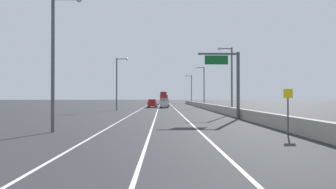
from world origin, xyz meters
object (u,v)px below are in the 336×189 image
Objects in this scene: speed_advisory_sign at (288,108)px; car_gray_2 at (165,102)px; lamp_post_right_second at (230,75)px; lamp_post_left_mid at (118,80)px; box_truck at (164,98)px; lamp_post_left_near at (57,53)px; overhead_sign_gantry at (232,77)px; lamp_post_right_fourth at (191,88)px; lamp_post_right_third at (203,84)px; car_silver_1 at (164,103)px; car_red_0 at (152,103)px.

car_gray_2 is at bearing 98.27° from speed_advisory_sign.
lamp_post_left_mid is at bearing 147.92° from lamp_post_right_second.
box_truck is at bearing 78.85° from lamp_post_left_mid.
car_gray_2 is (8.13, 49.94, -4.49)m from lamp_post_left_near.
lamp_post_right_second is at bearing 77.20° from overhead_sign_gantry.
lamp_post_right_second is 1.20× the size of box_truck.
lamp_post_right_fourth and lamp_post_left_near have the same top height.
box_truck is at bearing 90.65° from car_gray_2.
lamp_post_right_second is 25.40m from lamp_post_right_third.
car_gray_2 is 0.54× the size of box_truck.
lamp_post_right_third is at bearing -89.53° from lamp_post_right_fourth.
lamp_post_left_mid is (-17.40, -39.73, 0.00)m from lamp_post_right_fourth.
lamp_post_right_second is (1.44, 21.03, 3.77)m from speed_advisory_sign.
lamp_post_right_fourth is (-0.28, 50.81, 0.00)m from lamp_post_right_second.
overhead_sign_gantry is at bearing -79.70° from car_gray_2.
lamp_post_left_mid is 15.30m from car_silver_1.
speed_advisory_sign is 16.16m from lamp_post_left_near.
lamp_post_right_third and lamp_post_left_mid have the same top height.
lamp_post_right_third is 2.16× the size of car_silver_1.
car_gray_2 is at bearing 65.80° from lamp_post_left_mid.
lamp_post_left_mid is (-17.68, 11.08, 0.00)m from lamp_post_right_second.
lamp_post_right_third is 1.00× the size of lamp_post_right_fourth.
car_silver_1 is at bearing -107.79° from lamp_post_right_fourth.
lamp_post_right_fourth is 29.55m from car_silver_1.
overhead_sign_gantry is 39.63m from car_gray_2.
lamp_post_right_second is 54.96m from box_truck.
box_truck reaches higher than speed_advisory_sign.
overhead_sign_gantry is 25.01m from lamp_post_left_mid.
speed_advisory_sign is 0.67× the size of car_silver_1.
speed_advisory_sign is 21.41m from lamp_post_right_second.
lamp_post_right_third reaches higher than speed_advisory_sign.
lamp_post_right_fourth is (1.61, 59.10, 0.81)m from overhead_sign_gantry.
lamp_post_left_mid is at bearing -114.20° from car_gray_2.
lamp_post_right_third is 11.18m from car_gray_2.
lamp_post_left_near reaches higher than overhead_sign_gantry.
lamp_post_left_mid is 2.04× the size of car_red_0.
car_gray_2 is (8.74, 19.45, -4.49)m from lamp_post_left_mid.
lamp_post_right_second is at bearing -64.54° from car_red_0.
lamp_post_left_near is at bearing -96.11° from box_truck.
lamp_post_right_third is 2.04× the size of car_red_0.
overhead_sign_gantry is 0.78× the size of lamp_post_left_near.
car_gray_2 is at bearing 106.31° from lamp_post_right_second.
car_red_0 is at bearing 141.80° from car_silver_1.
lamp_post_right_third is at bearing 0.99° from car_red_0.
car_red_0 is 1.08× the size of car_gray_2.
lamp_post_left_mid is 2.22× the size of car_gray_2.
car_gray_2 is at bearing -113.13° from lamp_post_right_fourth.
lamp_post_right_fourth is 1.20× the size of box_truck.
lamp_post_right_third and lamp_post_left_near have the same top height.
car_silver_1 is (-7.32, 31.28, -3.69)m from overhead_sign_gantry.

